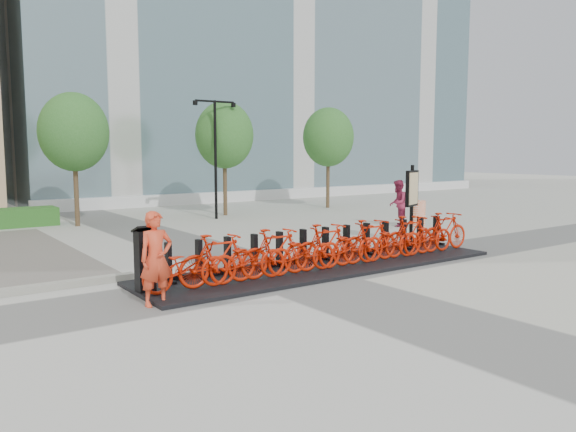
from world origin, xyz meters
TOP-DOWN VIEW (x-y plane):
  - ground at (0.00, 0.00)m, footprint 120.00×120.00m
  - glass_building at (14.00, 26.00)m, footprint 32.00×16.00m
  - tree_1 at (-1.50, 12.00)m, footprint 2.60×2.60m
  - tree_2 at (5.00, 12.00)m, footprint 2.60×2.60m
  - tree_3 at (11.00, 12.00)m, footprint 2.60×2.60m
  - streetlamp at (4.00, 11.00)m, footprint 2.00×0.20m
  - dock_pad at (1.30, 0.30)m, footprint 9.60×2.40m
  - dock_rail_posts at (1.72, 0.77)m, footprint 8.74×0.50m
  - bike_0 at (-2.60, -0.05)m, footprint 1.87×0.65m
  - bike_1 at (-1.88, -0.05)m, footprint 1.82×0.51m
  - bike_2 at (-1.16, -0.05)m, footprint 1.87×0.65m
  - bike_3 at (-0.44, -0.05)m, footprint 1.82×0.51m
  - bike_4 at (0.28, -0.05)m, footprint 1.87×0.65m
  - bike_5 at (1.00, -0.05)m, footprint 1.82×0.51m
  - bike_6 at (1.72, -0.05)m, footprint 1.87×0.65m
  - bike_7 at (2.44, -0.05)m, footprint 1.82×0.51m
  - bike_8 at (3.16, -0.05)m, footprint 1.87×0.65m
  - bike_9 at (3.88, -0.05)m, footprint 1.82×0.51m
  - bike_10 at (4.60, -0.05)m, footprint 1.87×0.65m
  - bike_11 at (5.32, -0.05)m, footprint 1.82×0.51m
  - kiosk at (-3.30, 0.37)m, footprint 0.42×0.36m
  - worker_red at (-3.42, -0.50)m, footprint 0.66×0.45m
  - pedestrian at (8.52, 4.78)m, footprint 1.10×1.04m
  - construction_barrel at (9.01, 4.17)m, footprint 0.70×0.70m
  - map_sign at (5.84, 1.66)m, footprint 0.79×0.39m

SIDE VIEW (x-z plane):
  - ground at x=0.00m, z-range 0.00..0.00m
  - dock_pad at x=1.30m, z-range 0.00..0.08m
  - dock_rail_posts at x=1.72m, z-range 0.08..0.93m
  - construction_barrel at x=9.01m, z-range 0.00..1.02m
  - bike_0 at x=-2.60m, z-range 0.08..1.06m
  - bike_2 at x=-1.16m, z-range 0.08..1.06m
  - bike_4 at x=0.28m, z-range 0.08..1.06m
  - bike_6 at x=1.72m, z-range 0.08..1.06m
  - bike_8 at x=3.16m, z-range 0.08..1.06m
  - bike_10 at x=4.60m, z-range 0.08..1.06m
  - bike_1 at x=-1.88m, z-range 0.08..1.17m
  - bike_3 at x=-0.44m, z-range 0.08..1.17m
  - bike_5 at x=1.00m, z-range 0.08..1.17m
  - bike_7 at x=2.44m, z-range 0.08..1.17m
  - bike_9 at x=3.88m, z-range 0.08..1.17m
  - bike_11 at x=5.32m, z-range 0.08..1.17m
  - kiosk at x=-3.30m, z-range 0.05..1.39m
  - worker_red at x=-3.42m, z-range 0.00..1.77m
  - pedestrian at x=8.52m, z-range 0.00..1.79m
  - map_sign at x=5.84m, z-range 0.39..2.84m
  - streetlamp at x=4.00m, z-range 0.63..5.63m
  - tree_1 at x=-1.50m, z-range 1.04..6.14m
  - tree_2 at x=5.00m, z-range 1.04..6.14m
  - tree_3 at x=11.00m, z-range 1.04..6.14m
  - glass_building at x=14.00m, z-range 0.00..24.00m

